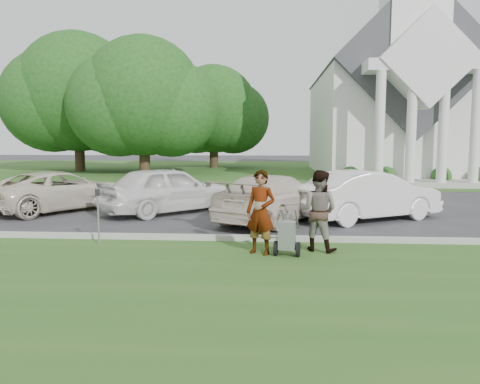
# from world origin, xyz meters

# --- Properties ---
(ground) EXTENTS (120.00, 120.00, 0.00)m
(ground) POSITION_xyz_m (0.00, 0.00, 0.00)
(ground) COLOR #333335
(ground) RESTS_ON ground
(grass_strip) EXTENTS (80.00, 7.00, 0.01)m
(grass_strip) POSITION_xyz_m (0.00, -3.00, 0.01)
(grass_strip) COLOR #29581E
(grass_strip) RESTS_ON ground
(church_lawn) EXTENTS (80.00, 30.00, 0.01)m
(church_lawn) POSITION_xyz_m (0.00, 27.00, 0.01)
(church_lawn) COLOR #29581E
(church_lawn) RESTS_ON ground
(curb) EXTENTS (80.00, 0.18, 0.15)m
(curb) POSITION_xyz_m (0.00, 0.55, 0.07)
(curb) COLOR #9E9E93
(curb) RESTS_ON ground
(church) EXTENTS (9.19, 19.00, 24.10)m
(church) POSITION_xyz_m (9.00, 23.11, 5.94)
(church) COLOR white
(church) RESTS_ON ground
(tree_left) EXTENTS (10.63, 8.40, 9.71)m
(tree_left) POSITION_xyz_m (-8.01, 21.99, 5.11)
(tree_left) COLOR #332316
(tree_left) RESTS_ON ground
(tree_far) EXTENTS (11.64, 9.20, 10.73)m
(tree_far) POSITION_xyz_m (-14.01, 24.99, 5.69)
(tree_far) COLOR #332316
(tree_far) RESTS_ON ground
(tree_back) EXTENTS (9.61, 7.60, 8.89)m
(tree_back) POSITION_xyz_m (-4.01, 29.99, 4.73)
(tree_back) COLOR #332316
(tree_back) RESTS_ON ground
(striping_cart) EXTENTS (0.63, 1.17, 1.04)m
(striping_cart) POSITION_xyz_m (1.40, -0.89, 0.45)
(striping_cart) COLOR black
(striping_cart) RESTS_ON ground
(person_left) EXTENTS (0.80, 0.69, 1.86)m
(person_left) POSITION_xyz_m (0.82, -0.75, 0.93)
(person_left) COLOR #999999
(person_left) RESTS_ON ground
(person_right) EXTENTS (1.10, 1.01, 1.84)m
(person_right) POSITION_xyz_m (2.12, -0.35, 0.92)
(person_right) COLOR #999999
(person_right) RESTS_ON ground
(parking_meter_near) EXTENTS (0.10, 0.09, 1.38)m
(parking_meter_near) POSITION_xyz_m (-3.12, -0.03, 0.87)
(parking_meter_near) COLOR #999BA1
(parking_meter_near) RESTS_ON ground
(car_a) EXTENTS (4.75, 5.52, 1.41)m
(car_a) POSITION_xyz_m (-6.49, 5.21, 0.70)
(car_a) COLOR beige
(car_a) RESTS_ON ground
(car_b) EXTENTS (4.79, 4.66, 1.62)m
(car_b) POSITION_xyz_m (-2.49, 4.86, 0.81)
(car_b) COLOR white
(car_b) RESTS_ON ground
(car_c) EXTENTS (4.10, 5.39, 1.45)m
(car_c) POSITION_xyz_m (1.12, 3.48, 0.73)
(car_c) COLOR beige
(car_c) RESTS_ON ground
(car_d) EXTENTS (4.92, 3.75, 1.56)m
(car_d) POSITION_xyz_m (4.12, 3.91, 0.78)
(car_d) COLOR silver
(car_d) RESTS_ON ground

